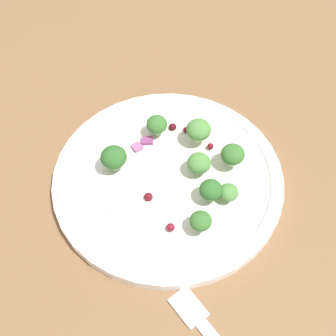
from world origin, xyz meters
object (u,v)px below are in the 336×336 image
Objects in this scene: broccoli_floret_0 at (114,158)px; broccoli_floret_2 at (233,155)px; plate at (168,178)px; broccoli_floret_1 at (211,190)px.

broccoli_floret_0 and broccoli_floret_2 have the same top height.
broccoli_floret_2 is (12.50, -4.12, 0.06)cm from broccoli_floret_0.
broccoli_floret_2 reaches higher than plate.
broccoli_floret_2 is at bearing -18.25° from broccoli_floret_0.
broccoli_floret_0 is 11.32cm from broccoli_floret_1.
broccoli_floret_1 is (8.47, -7.50, -0.14)cm from broccoli_floret_0.
plate is at bearing 170.55° from broccoli_floret_2.
plate is 7.71cm from broccoli_floret_2.
plate is at bearing -28.81° from broccoli_floret_0.
broccoli_floret_1 is (3.15, -4.57, 2.35)cm from plate.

